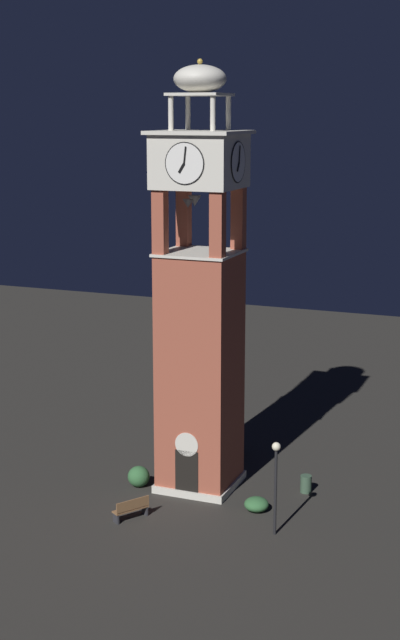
{
  "coord_description": "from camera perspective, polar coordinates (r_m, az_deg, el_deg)",
  "views": [
    {
      "loc": [
        14.9,
        -37.5,
        16.98
      ],
      "look_at": [
        0.0,
        0.0,
        7.89
      ],
      "focal_mm": 51.95,
      "sensor_mm": 36.0,
      "label": 1
    }
  ],
  "objects": [
    {
      "name": "ground",
      "position": [
        43.77,
        0.0,
        -10.13
      ],
      "size": [
        80.0,
        80.0,
        0.0
      ],
      "primitive_type": "plane",
      "color": "#2A2925"
    },
    {
      "name": "clock_tower",
      "position": [
        41.35,
        -0.0,
        0.06
      ],
      "size": [
        3.8,
        3.8,
        19.17
      ],
      "color": "#9E4C38",
      "rests_on": "ground"
    },
    {
      "name": "park_bench",
      "position": [
        40.28,
        -4.25,
        -11.52
      ],
      "size": [
        1.24,
        1.58,
        0.95
      ],
      "color": "brown",
      "rests_on": "ground"
    },
    {
      "name": "lamp_post",
      "position": [
        38.09,
        4.69,
        -9.27
      ],
      "size": [
        0.36,
        0.36,
        4.0
      ],
      "color": "black",
      "rests_on": "ground"
    },
    {
      "name": "trash_bin",
      "position": [
        43.14,
        6.54,
        -9.99
      ],
      "size": [
        0.52,
        0.52,
        0.8
      ],
      "primitive_type": "cylinder",
      "color": "#38513D",
      "rests_on": "ground"
    },
    {
      "name": "shrub_near_entry",
      "position": [
        47.39,
        2.08,
        -7.83
      ],
      "size": [
        1.05,
        1.05,
        0.74
      ],
      "primitive_type": "ellipsoid",
      "color": "#336638",
      "rests_on": "ground"
    },
    {
      "name": "shrub_left_of_tower",
      "position": [
        43.55,
        -3.8,
        -9.59
      ],
      "size": [
        1.02,
        1.02,
        0.97
      ],
      "primitive_type": "ellipsoid",
      "color": "#336638",
      "rests_on": "ground"
    },
    {
      "name": "shrub_behind_bench",
      "position": [
        41.1,
        3.5,
        -11.26
      ],
      "size": [
        1.08,
        1.08,
        0.61
      ],
      "primitive_type": "ellipsoid",
      "color": "#336638",
      "rests_on": "ground"
    }
  ]
}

